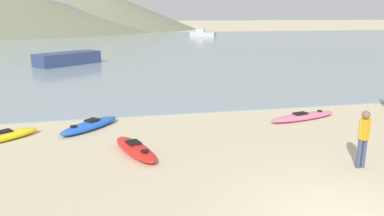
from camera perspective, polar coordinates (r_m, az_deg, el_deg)
bay_water at (r=51.35m, az=-6.63°, el=9.33°), size 160.00×70.00×0.06m
far_hill_midleft at (r=106.28m, az=-25.97°, el=13.29°), size 76.53×76.53×10.04m
far_hill_midright at (r=107.89m, az=-13.61°, el=14.35°), size 51.43×51.43×10.24m
kayak_on_sand_0 at (r=16.72m, az=16.56°, el=-1.25°), size 3.43×1.44×0.33m
kayak_on_sand_1 at (r=12.37m, az=-8.64°, el=-6.18°), size 1.60×2.77×0.38m
kayak_on_sand_2 at (r=15.25m, az=-15.33°, el=-2.56°), size 2.51×2.54×0.38m
kayak_on_sand_3 at (r=14.99m, az=-27.14°, el=-3.96°), size 2.55×2.13×0.38m
person_near_foreground at (r=12.00m, az=24.68°, el=-3.84°), size 0.35×0.30×1.74m
moored_boat_0 at (r=71.61m, az=1.65°, el=11.23°), size 4.92×3.83×1.34m
moored_boat_1 at (r=34.38m, az=-18.44°, el=7.17°), size 5.61×5.06×1.05m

